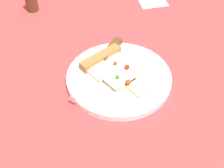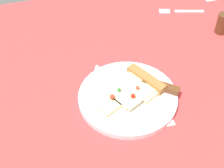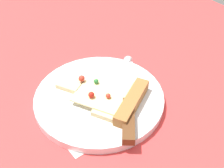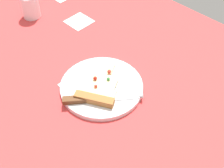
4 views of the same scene
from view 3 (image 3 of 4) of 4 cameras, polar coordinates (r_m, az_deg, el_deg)
name	(u,v)px [view 3 (image 3 of 4)]	position (r cm, az deg, el deg)	size (l,w,h in cm)	color
ground_plane	(81,151)	(54.43, -6.03, -12.78)	(128.05, 128.05, 3.00)	#D13838
plate	(99,98)	(59.73, -2.49, -2.78)	(25.93, 25.93, 1.59)	silver
pizza_slice	(111,96)	(57.80, -0.27, -2.39)	(15.11, 19.03, 2.62)	beige
knife	(128,103)	(56.89, 3.18, -3.65)	(16.99, 19.77, 2.45)	silver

